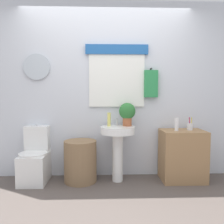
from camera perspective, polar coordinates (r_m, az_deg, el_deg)
name	(u,v)px	position (r m, az deg, el deg)	size (l,w,h in m)	color
ground_plane	(107,211)	(2.68, -1.19, -23.10)	(8.00, 8.00, 0.00)	#564C47
back_wall	(106,89)	(3.52, -1.48, 5.55)	(4.40, 0.18, 2.60)	silver
toilet	(35,160)	(3.53, -18.36, -11.22)	(0.38, 0.51, 0.79)	white
laundry_hamper	(80,161)	(3.38, -7.78, -11.88)	(0.46, 0.46, 0.58)	#846647
pedestal_sink	(118,141)	(3.30, 1.39, -7.13)	(0.48, 0.48, 0.78)	white
faucet	(117,122)	(3.37, 1.28, -2.46)	(0.03, 0.03, 0.10)	silver
wooden_cabinet	(182,155)	(3.52, 16.90, -10.15)	(0.60, 0.44, 0.72)	#9E754C
soap_bottle	(109,119)	(3.29, -0.73, -1.82)	(0.05, 0.05, 0.19)	#DBD166
potted_plant	(127,112)	(3.31, 3.76, -0.11)	(0.24, 0.24, 0.33)	#AD5B38
lotion_bottle	(177,124)	(3.37, 15.59, -2.95)	(0.05, 0.05, 0.18)	white
toothbrush_cup	(190,126)	(3.50, 18.59, -3.37)	(0.08, 0.08, 0.19)	silver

